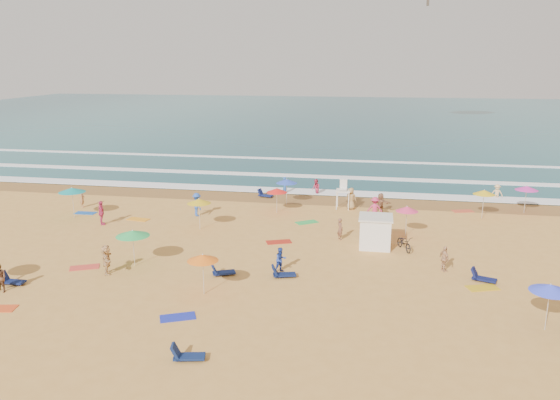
# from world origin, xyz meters

# --- Properties ---
(ground) EXTENTS (220.00, 220.00, 0.00)m
(ground) POSITION_xyz_m (0.00, 0.00, 0.00)
(ground) COLOR gold
(ground) RESTS_ON ground
(ocean) EXTENTS (220.00, 140.00, 0.18)m
(ocean) POSITION_xyz_m (0.00, 84.00, 0.00)
(ocean) COLOR #0C4756
(ocean) RESTS_ON ground
(wet_sand) EXTENTS (220.00, 220.00, 0.00)m
(wet_sand) POSITION_xyz_m (0.00, 12.50, 0.01)
(wet_sand) COLOR olive
(wet_sand) RESTS_ON ground
(surf_foam) EXTENTS (200.00, 18.70, 0.05)m
(surf_foam) POSITION_xyz_m (0.00, 21.32, 0.10)
(surf_foam) COLOR white
(surf_foam) RESTS_ON ground
(cabana) EXTENTS (2.00, 2.00, 2.00)m
(cabana) POSITION_xyz_m (7.73, 0.46, 1.00)
(cabana) COLOR white
(cabana) RESTS_ON ground
(cabana_roof) EXTENTS (2.20, 2.20, 0.12)m
(cabana_roof) POSITION_xyz_m (7.73, 0.46, 2.06)
(cabana_roof) COLOR silver
(cabana_roof) RESTS_ON cabana
(bicycle) EXTENTS (1.36, 1.99, 0.99)m
(bicycle) POSITION_xyz_m (9.63, 0.16, 0.50)
(bicycle) COLOR black
(bicycle) RESTS_ON ground
(lifeguard_stand) EXTENTS (1.20, 1.20, 2.10)m
(lifeguard_stand) POSITION_xyz_m (4.98, 9.88, 1.05)
(lifeguard_stand) COLOR white
(lifeguard_stand) RESTS_ON ground
(beach_umbrellas) EXTENTS (64.73, 23.50, 0.76)m
(beach_umbrellas) POSITION_xyz_m (1.34, -0.23, 2.10)
(beach_umbrellas) COLOR orange
(beach_umbrellas) RESTS_ON ground
(loungers) EXTENTS (50.02, 28.70, 0.34)m
(loungers) POSITION_xyz_m (7.00, -3.94, 0.17)
(loungers) COLOR #0E194A
(loungers) RESTS_ON ground
(towels) EXTENTS (32.22, 26.58, 0.03)m
(towels) POSITION_xyz_m (-2.95, -2.57, 0.01)
(towels) COLOR #E2491C
(towels) RESTS_ON ground
(beachgoers) EXTENTS (46.55, 26.92, 2.13)m
(beachgoers) POSITION_xyz_m (-0.75, 4.03, 0.82)
(beachgoers) COLOR brown
(beachgoers) RESTS_ON ground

